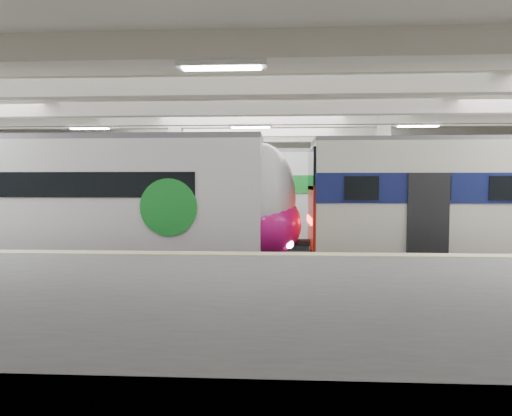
{
  "coord_description": "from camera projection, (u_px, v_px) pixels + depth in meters",
  "views": [
    {
      "loc": [
        1.01,
        -13.69,
        2.83
      ],
      "look_at": [
        0.25,
        1.0,
        2.0
      ],
      "focal_mm": 30.0,
      "sensor_mm": 36.0,
      "label": 1
    }
  ],
  "objects": [
    {
      "name": "station_hall",
      "position": [
        242.0,
        169.0,
        11.94
      ],
      "size": [
        36.0,
        24.0,
        5.75
      ],
      "color": "black",
      "rests_on": "ground"
    },
    {
      "name": "modern_emu",
      "position": [
        112.0,
        205.0,
        13.96
      ],
      "size": [
        13.47,
        2.78,
        4.36
      ],
      "color": "silver",
      "rests_on": "ground"
    },
    {
      "name": "far_train",
      "position": [
        210.0,
        197.0,
        19.32
      ],
      "size": [
        13.51,
        2.81,
        4.33
      ],
      "rotation": [
        0.0,
        0.0,
        0.0
      ],
      "color": "silver",
      "rests_on": "ground"
    }
  ]
}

